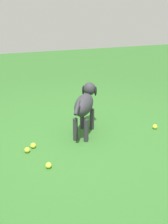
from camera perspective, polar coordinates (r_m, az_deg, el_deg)
The scene contains 6 objects.
ground at distance 3.37m, azimuth -0.84°, elevation -6.95°, with size 14.00×14.00×0.00m, color #2D6026.
dog at distance 3.49m, azimuth 0.21°, elevation 1.75°, with size 0.82×0.56×0.64m.
tennis_ball_0 at distance 3.33m, azimuth -10.95°, elevation -7.14°, with size 0.07×0.07×0.07m, color yellow.
tennis_ball_1 at distance 3.88m, azimuth 15.13°, elevation -3.10°, with size 0.07×0.07×0.07m, color #CDD431.
tennis_ball_2 at distance 3.25m, azimuth -12.21°, elevation -8.05°, with size 0.07×0.07×0.07m, color #C1D133.
tennis_ball_3 at distance 2.93m, azimuth -7.68°, elevation -11.39°, with size 0.07×0.07×0.07m, color #C9DC36.
Camera 1 is at (2.78, -0.94, 1.66)m, focal length 42.21 mm.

